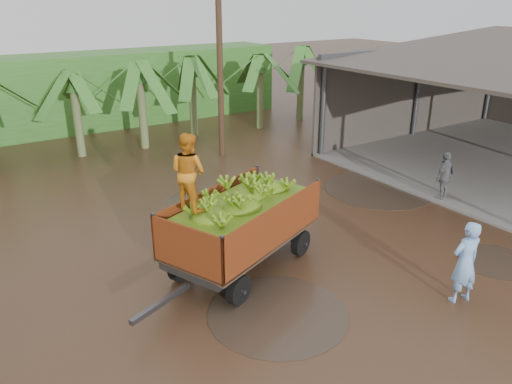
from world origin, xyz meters
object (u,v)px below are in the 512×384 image
man_blue (465,262)px  utility_pole (220,60)px  man_grey (444,176)px  banana_trailer (241,221)px

man_blue → utility_pole: size_ratio=0.25×
man_grey → utility_pole: size_ratio=0.22×
banana_trailer → man_grey: 7.72m
banana_trailer → man_grey: (7.71, 0.05, -0.42)m
man_blue → utility_pole: (1.01, 12.10, 2.94)m
banana_trailer → utility_pole: utility_pole is taller
man_blue → utility_pole: bearing=-83.1°
man_blue → man_grey: man_blue is taller
man_grey → utility_pole: utility_pole is taller
man_grey → man_blue: bearing=31.3°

